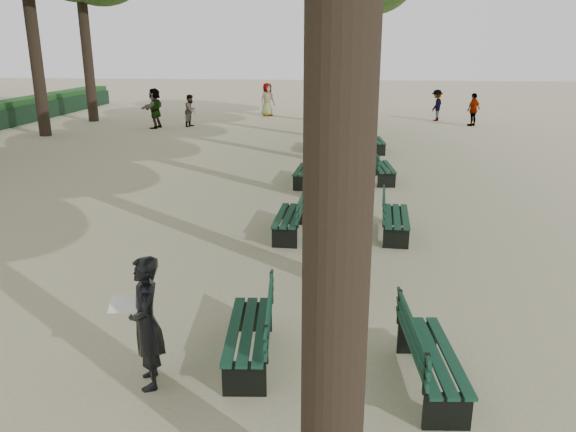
# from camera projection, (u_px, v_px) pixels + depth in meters

# --- Properties ---
(ground) EXTENTS (120.00, 120.00, 0.00)m
(ground) POSITION_uv_depth(u_px,v_px,m) (215.00, 377.00, 6.98)
(ground) COLOR tan
(ground) RESTS_ON ground
(bench_left_0) EXTENTS (0.74, 1.85, 0.92)m
(bench_left_0) POSITION_uv_depth(u_px,v_px,m) (249.00, 341.00, 7.27)
(bench_left_0) COLOR black
(bench_left_0) RESTS_ON ground
(bench_left_1) EXTENTS (0.62, 1.81, 0.92)m
(bench_left_1) POSITION_uv_depth(u_px,v_px,m) (289.00, 223.00, 12.05)
(bench_left_1) COLOR black
(bench_left_1) RESTS_ON ground
(bench_left_2) EXTENTS (0.68, 1.83, 0.92)m
(bench_left_2) POSITION_uv_depth(u_px,v_px,m) (306.00, 175.00, 16.46)
(bench_left_2) COLOR black
(bench_left_2) RESTS_ON ground
(bench_left_3) EXTENTS (0.64, 1.82, 0.92)m
(bench_left_3) POSITION_uv_depth(u_px,v_px,m) (317.00, 143.00, 21.75)
(bench_left_3) COLOR black
(bench_left_3) RESTS_ON ground
(bench_right_0) EXTENTS (0.73, 1.85, 0.92)m
(bench_right_0) POSITION_uv_depth(u_px,v_px,m) (431.00, 367.00, 6.70)
(bench_right_0) COLOR black
(bench_right_0) RESTS_ON ground
(bench_right_1) EXTENTS (0.66, 1.83, 0.92)m
(bench_right_1) POSITION_uv_depth(u_px,v_px,m) (395.00, 224.00, 12.01)
(bench_right_1) COLOR black
(bench_right_1) RESTS_ON ground
(bench_right_2) EXTENTS (0.75, 1.85, 0.92)m
(bench_right_2) POSITION_uv_depth(u_px,v_px,m) (383.00, 172.00, 16.83)
(bench_right_2) COLOR black
(bench_right_2) RESTS_ON ground
(bench_right_3) EXTENTS (0.74, 1.85, 0.92)m
(bench_right_3) POSITION_uv_depth(u_px,v_px,m) (376.00, 145.00, 21.42)
(bench_right_3) COLOR black
(bench_right_3) RESTS_ON ground
(man_with_map) EXTENTS (0.71, 0.73, 1.65)m
(man_with_map) POSITION_uv_depth(u_px,v_px,m) (146.00, 323.00, 6.61)
(man_with_map) COLOR black
(man_with_map) RESTS_ON ground
(pedestrian_e) EXTENTS (0.65, 1.83, 1.93)m
(pedestrian_e) POSITION_uv_depth(u_px,v_px,m) (155.00, 108.00, 27.29)
(pedestrian_e) COLOR #262628
(pedestrian_e) RESTS_ON ground
(pedestrian_b) EXTENTS (0.75, 1.10, 1.64)m
(pedestrian_b) POSITION_uv_depth(u_px,v_px,m) (437.00, 105.00, 29.96)
(pedestrian_b) COLOR #262628
(pedestrian_b) RESTS_ON ground
(pedestrian_d) EXTENTS (0.90, 0.91, 1.85)m
(pedestrian_d) POSITION_uv_depth(u_px,v_px,m) (267.00, 100.00, 31.92)
(pedestrian_d) COLOR #262628
(pedestrian_d) RESTS_ON ground
(pedestrian_c) EXTENTS (0.91, 0.90, 1.63)m
(pedestrian_c) POSITION_uv_depth(u_px,v_px,m) (473.00, 110.00, 28.02)
(pedestrian_c) COLOR #262628
(pedestrian_c) RESTS_ON ground
(pedestrian_a) EXTENTS (0.48, 0.82, 1.57)m
(pedestrian_a) POSITION_uv_depth(u_px,v_px,m) (191.00, 111.00, 27.88)
(pedestrian_a) COLOR #262628
(pedestrian_a) RESTS_ON ground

